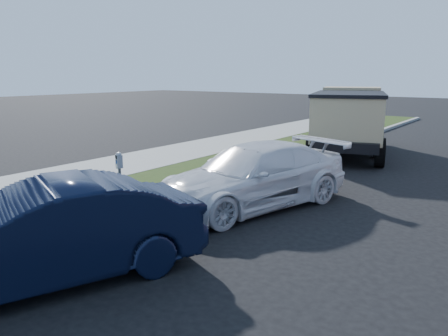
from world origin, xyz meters
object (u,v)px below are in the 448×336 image
Objects in this scene: parking_meter at (119,169)px; white_wagon at (255,175)px; navy_sedan at (47,234)px; dump_truck at (349,117)px.

parking_meter is 3.29m from white_wagon.
white_wagon is 5.45m from navy_sedan.
dump_truck reaches higher than navy_sedan.
parking_meter is 11.43m from dump_truck.
parking_meter is at bearing 140.91° from navy_sedan.
dump_truck is at bearing 113.61° from navy_sedan.
dump_truck is at bearing 112.20° from white_wagon.
navy_sedan is 0.67× the size of dump_truck.
parking_meter is at bearing -111.66° from white_wagon.
navy_sedan is at bearing -106.55° from dump_truck.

